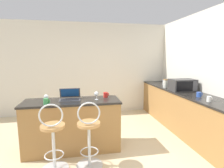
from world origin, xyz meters
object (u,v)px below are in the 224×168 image
(laptop, at_px, (70,97))
(mug_blue, at_px, (199,94))
(bar_stool_near, at_px, (53,139))
(storage_jar, at_px, (166,83))
(mug_white, at_px, (209,99))
(toaster, at_px, (169,83))
(mug_green, at_px, (46,102))
(wine_glass_tall, at_px, (46,97))
(mug_red, at_px, (106,95))
(bar_stool_far, at_px, (89,136))
(microwave, at_px, (182,85))
(wine_glass_short, at_px, (96,94))

(laptop, bearing_deg, mug_blue, -5.79)
(bar_stool_near, distance_m, storage_jar, 2.92)
(bar_stool_near, xyz_separation_m, laptop, (0.22, 0.65, 0.47))
(mug_white, bearing_deg, toaster, 84.86)
(mug_white, xyz_separation_m, mug_blue, (0.08, 0.35, -0.00))
(mug_green, xyz_separation_m, wine_glass_tall, (-0.02, 0.11, 0.05))
(mug_red, bearing_deg, mug_white, -21.71)
(laptop, bearing_deg, bar_stool_near, -108.38)
(bar_stool_far, bearing_deg, bar_stool_near, 180.00)
(toaster, distance_m, mug_red, 2.04)
(microwave, bearing_deg, mug_white, -96.28)
(bar_stool_far, bearing_deg, wine_glass_tall, 144.02)
(laptop, xyz_separation_m, mug_green, (-0.35, -0.28, -0.00))
(storage_jar, bearing_deg, mug_green, -156.96)
(microwave, relative_size, mug_green, 5.27)
(wine_glass_tall, bearing_deg, bar_stool_near, -72.58)
(microwave, height_order, storage_jar, microwave)
(mug_green, height_order, wine_glass_tall, wine_glass_tall)
(laptop, height_order, storage_jar, storage_jar)
(mug_green, xyz_separation_m, wine_glass_short, (0.81, 0.19, 0.05))
(bar_stool_far, distance_m, laptop, 0.85)
(mug_red, xyz_separation_m, wine_glass_tall, (-1.02, -0.24, 0.05))
(mug_white, xyz_separation_m, storage_jar, (-0.05, 1.42, 0.06))
(mug_green, bearing_deg, wine_glass_short, 13.03)
(microwave, xyz_separation_m, mug_blue, (-0.03, -0.59, -0.08))
(toaster, distance_m, mug_white, 1.63)
(mug_green, bearing_deg, bar_stool_far, -30.07)
(microwave, distance_m, wine_glass_short, 2.00)
(bar_stool_near, height_order, mug_green, bar_stool_near)
(microwave, height_order, mug_blue, microwave)
(mug_blue, bearing_deg, mug_white, -102.12)
(laptop, bearing_deg, wine_glass_short, -11.78)
(mug_blue, distance_m, mug_red, 1.75)
(bar_stool_far, relative_size, wine_glass_tall, 7.23)
(mug_green, bearing_deg, storage_jar, 23.04)
(mug_blue, bearing_deg, mug_green, -179.12)
(bar_stool_near, distance_m, wine_glass_short, 1.02)
(toaster, relative_size, wine_glass_tall, 2.25)
(microwave, relative_size, storage_jar, 2.54)
(mug_red, bearing_deg, wine_glass_short, -140.35)
(wine_glass_short, height_order, wine_glass_tall, wine_glass_short)
(mug_white, relative_size, wine_glass_tall, 0.66)
(microwave, distance_m, storage_jar, 0.49)
(laptop, relative_size, mug_red, 3.53)
(bar_stool_near, bearing_deg, mug_green, 109.58)
(toaster, height_order, storage_jar, storage_jar)
(bar_stool_far, relative_size, mug_white, 10.99)
(wine_glass_short, bearing_deg, wine_glass_tall, -174.46)
(mug_red, relative_size, wine_glass_tall, 0.71)
(mug_white, height_order, storage_jar, storage_jar)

